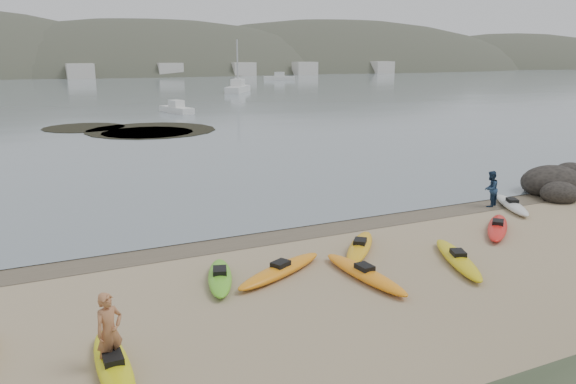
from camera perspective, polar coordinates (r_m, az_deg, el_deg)
ground at (r=21.83m, az=0.00°, el=-3.83°), size 600.00×600.00×0.00m
wet_sand at (r=21.57m, az=0.34°, el=-4.03°), size 60.00×60.00×0.00m
water at (r=318.98m, az=-24.30°, el=11.51°), size 1200.00×1200.00×0.00m
kayaks at (r=17.99m, az=6.38°, el=-7.29°), size 22.25×9.51×0.34m
person_west at (r=12.91m, az=-17.70°, el=-13.35°), size 0.76×0.65×1.75m
person_east at (r=26.45m, az=19.90°, el=0.31°), size 0.97×0.88×1.61m
rock_cluster at (r=30.75m, az=26.22°, el=0.38°), size 5.10×3.71×1.62m
kelp_mats at (r=51.70m, az=-15.28°, el=6.05°), size 14.49×13.73×0.04m
moored_boats at (r=99.98m, az=-15.65°, el=9.90°), size 93.39×73.51×1.23m
far_hills at (r=219.33m, az=-12.64°, el=7.65°), size 550.00×135.00×80.00m
far_town at (r=164.53m, az=-20.60°, el=11.41°), size 199.00×5.00×4.00m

